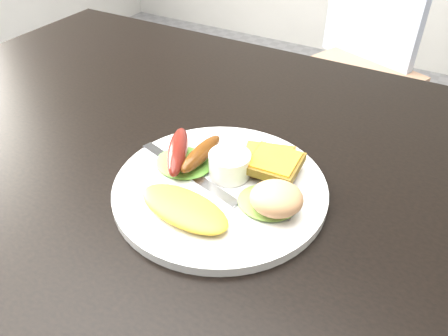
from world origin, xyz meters
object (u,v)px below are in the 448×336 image
(dining_chair, at_px, (350,79))
(person, at_px, (339,60))
(plate, at_px, (220,188))
(dining_table, at_px, (201,162))

(dining_chair, bearing_deg, person, -59.75)
(person, xyz_separation_m, plate, (0.02, -0.59, 0.06))
(plate, bearing_deg, person, 92.27)
(person, relative_size, plate, 5.10)
(dining_table, relative_size, dining_chair, 3.27)
(dining_table, xyz_separation_m, person, (0.05, 0.53, -0.03))
(plate, bearing_deg, dining_table, 137.71)
(dining_chair, distance_m, person, 0.50)
(dining_chair, relative_size, person, 0.26)
(person, height_order, plate, person)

